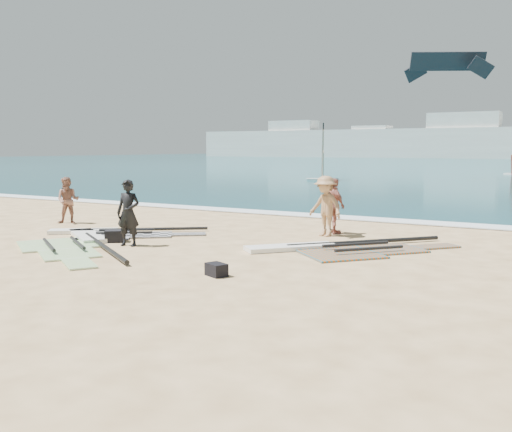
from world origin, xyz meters
The scene contains 14 objects.
ground centered at (0.00, 0.00, 0.00)m, with size 300.00×300.00×0.00m, color #E3B985.
surf_line centered at (0.00, 12.30, 0.00)m, with size 300.00×1.20×0.04m, color white.
far_town centered at (-15.72, 150.00, 4.49)m, with size 160.00×8.00×12.00m.
rig_grey centered at (-4.48, 4.49, 0.05)m, with size 4.93×3.89×0.20m.
rig_green centered at (-3.91, 2.46, 0.05)m, with size 5.43×4.70×0.20m.
rig_orange centered at (2.95, 5.48, 0.05)m, with size 5.15×4.96×0.20m.
gear_bag_near centered at (-3.38, 3.42, 0.18)m, with size 0.56×0.41×0.36m, color black.
gear_bag_far centered at (1.82, 1.16, 0.14)m, with size 0.47×0.33×0.28m, color black.
person_wetsuit centered at (-2.54, 3.12, 0.96)m, with size 0.70×0.46×1.91m, color black.
beachgoer_left centered at (-7.90, 5.70, 0.87)m, with size 0.84×0.66×1.73m, color #946350.
beachgoer_mid centered at (1.62, 7.64, 0.96)m, with size 1.25×0.72×1.93m, color #A87D55.
beachgoer_back centered at (1.64, 8.30, 0.91)m, with size 1.07×0.44×1.82m, color #AE6755.
windsurfer_left centered at (-10.90, 36.28, 1.40)m, with size 2.79×3.02×4.97m.
kitesurf_kite centered at (-2.19, 42.86, 10.01)m, with size 6.79×3.94×2.46m.
Camera 1 is at (8.74, -9.05, 2.81)m, focal length 40.00 mm.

